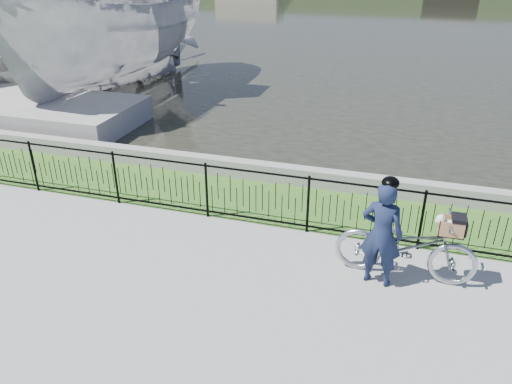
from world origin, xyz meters
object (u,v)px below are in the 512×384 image
(cyclist, at_px, (382,233))
(boat_far, at_px, (71,39))
(bicycle_rig, at_px, (406,245))
(boat_near, at_px, (111,33))

(cyclist, distance_m, boat_far, 18.02)
(bicycle_rig, height_order, cyclist, cyclist)
(boat_far, bearing_deg, boat_near, -38.20)
(bicycle_rig, xyz_separation_m, boat_far, (-14.13, 11.38, 0.68))
(boat_far, bearing_deg, bicycle_rig, -38.86)
(bicycle_rig, relative_size, boat_near, 0.20)
(bicycle_rig, bearing_deg, boat_far, 141.14)
(cyclist, bearing_deg, boat_near, 138.80)
(bicycle_rig, xyz_separation_m, boat_near, (-10.13, 8.24, 1.58))
(bicycle_rig, height_order, boat_far, boat_far)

